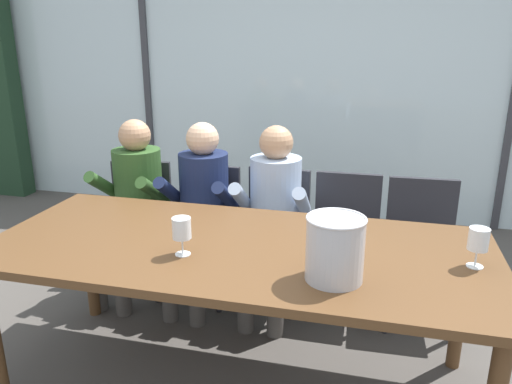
# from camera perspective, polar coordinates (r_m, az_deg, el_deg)

# --- Properties ---
(ground) EXTENTS (14.00, 14.00, 0.00)m
(ground) POSITION_cam_1_polar(r_m,az_deg,el_deg) (3.53, 2.62, -11.17)
(ground) COLOR #4C4742
(window_glass_panel) EXTENTS (7.56, 0.03, 2.60)m
(window_glass_panel) POSITION_cam_1_polar(r_m,az_deg,el_deg) (4.73, 6.93, 12.62)
(window_glass_panel) COLOR silver
(window_glass_panel) RESTS_ON ground
(window_mullion_left) EXTENTS (0.06, 0.06, 2.60)m
(window_mullion_left) POSITION_cam_1_polar(r_m,az_deg,el_deg) (5.21, -12.47, 12.79)
(window_mullion_left) COLOR #38383D
(window_mullion_left) RESTS_ON ground
(hillside_vineyard) EXTENTS (13.56, 2.40, 2.07)m
(hillside_vineyard) POSITION_cam_1_polar(r_m,az_deg,el_deg) (8.77, 10.41, 12.97)
(hillside_vineyard) COLOR #568942
(hillside_vineyard) RESTS_ON ground
(dining_table) EXTENTS (2.36, 1.02, 0.77)m
(dining_table) POSITION_cam_1_polar(r_m,az_deg,el_deg) (2.35, -2.10, -7.63)
(dining_table) COLOR brown
(dining_table) RESTS_ON ground
(chair_near_curtain) EXTENTS (0.50, 0.50, 0.86)m
(chair_near_curtain) POSITION_cam_1_polar(r_m,az_deg,el_deg) (3.54, -13.38, -2.68)
(chair_near_curtain) COLOR #232328
(chair_near_curtain) RESTS_ON ground
(chair_left_of_center) EXTENTS (0.46, 0.46, 0.86)m
(chair_left_of_center) POSITION_cam_1_polar(r_m,az_deg,el_deg) (3.37, -5.80, -3.33)
(chair_left_of_center) COLOR #232328
(chair_left_of_center) RESTS_ON ground
(chair_center) EXTENTS (0.47, 0.47, 0.86)m
(chair_center) POSITION_cam_1_polar(r_m,az_deg,el_deg) (3.28, 2.15, -3.86)
(chair_center) COLOR #232328
(chair_center) RESTS_ON ground
(chair_right_of_center) EXTENTS (0.44, 0.44, 0.86)m
(chair_right_of_center) POSITION_cam_1_polar(r_m,az_deg,el_deg) (3.21, 10.28, -4.59)
(chair_right_of_center) COLOR #232328
(chair_right_of_center) RESTS_ON ground
(chair_near_window_right) EXTENTS (0.46, 0.46, 0.86)m
(chair_near_window_right) POSITION_cam_1_polar(r_m,az_deg,el_deg) (3.22, 18.49, -5.23)
(chair_near_window_right) COLOR #232328
(chair_near_window_right) RESTS_ON ground
(person_olive_shirt) EXTENTS (0.49, 0.63, 1.18)m
(person_olive_shirt) POSITION_cam_1_polar(r_m,az_deg,el_deg) (3.38, -14.05, -0.62)
(person_olive_shirt) COLOR #2D5123
(person_olive_shirt) RESTS_ON ground
(person_navy_polo) EXTENTS (0.47, 0.62, 1.18)m
(person_navy_polo) POSITION_cam_1_polar(r_m,az_deg,el_deg) (3.19, -6.47, -1.29)
(person_navy_polo) COLOR #192347
(person_navy_polo) RESTS_ON ground
(person_pale_blue_shirt) EXTENTS (0.46, 0.61, 1.18)m
(person_pale_blue_shirt) POSITION_cam_1_polar(r_m,az_deg,el_deg) (3.06, 1.91, -2.00)
(person_pale_blue_shirt) COLOR #9EB2D1
(person_pale_blue_shirt) RESTS_ON ground
(ice_bucket_primary) EXTENTS (0.24, 0.24, 0.26)m
(ice_bucket_primary) POSITION_cam_1_polar(r_m,az_deg,el_deg) (1.97, 9.12, -6.40)
(ice_bucket_primary) COLOR #B7B7BC
(ice_bucket_primary) RESTS_ON dining_table
(wine_glass_by_left_taster) EXTENTS (0.08, 0.08, 0.17)m
(wine_glass_by_left_taster) POSITION_cam_1_polar(r_m,az_deg,el_deg) (2.20, -8.58, -4.36)
(wine_glass_by_left_taster) COLOR silver
(wine_glass_by_left_taster) RESTS_ON dining_table
(wine_glass_near_bucket) EXTENTS (0.08, 0.08, 0.17)m
(wine_glass_near_bucket) POSITION_cam_1_polar(r_m,az_deg,el_deg) (2.26, 24.31, -5.18)
(wine_glass_near_bucket) COLOR silver
(wine_glass_near_bucket) RESTS_ON dining_table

